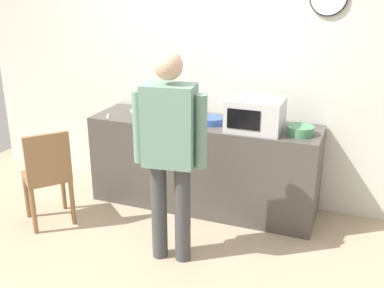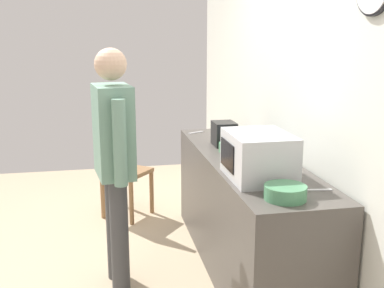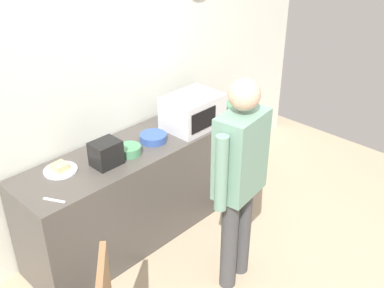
{
  "view_description": "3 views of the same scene",
  "coord_description": "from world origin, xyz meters",
  "px_view_note": "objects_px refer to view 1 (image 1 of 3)",
  "views": [
    {
      "loc": [
        1.54,
        -2.82,
        2.21
      ],
      "look_at": [
        0.16,
        0.73,
        0.85
      ],
      "focal_mm": 42.74,
      "sensor_mm": 36.0,
      "label": 1
    },
    {
      "loc": [
        3.37,
        0.15,
        1.81
      ],
      "look_at": [
        0.1,
        0.8,
        1.03
      ],
      "focal_mm": 43.33,
      "sensor_mm": 36.0,
      "label": 2
    },
    {
      "loc": [
        -2.1,
        -1.48,
        2.82
      ],
      "look_at": [
        0.25,
        0.78,
        1.01
      ],
      "focal_mm": 43.31,
      "sensor_mm": 36.0,
      "label": 3
    }
  ],
  "objects_px": {
    "fork_utensil": "(108,116)",
    "microwave": "(255,115)",
    "sandwich_plate": "(143,110)",
    "mixing_bowl": "(211,121)",
    "cereal_bowl": "(183,118)",
    "person_standing": "(170,144)",
    "wooden_chair": "(48,174)",
    "salad_bowl": "(300,130)",
    "toaster": "(162,109)",
    "spoon_utensil": "(293,125)"
  },
  "relations": [
    {
      "from": "fork_utensil",
      "to": "wooden_chair",
      "type": "relative_size",
      "value": 0.18
    },
    {
      "from": "fork_utensil",
      "to": "microwave",
      "type": "bearing_deg",
      "value": 3.85
    },
    {
      "from": "person_standing",
      "to": "mixing_bowl",
      "type": "bearing_deg",
      "value": 89.09
    },
    {
      "from": "microwave",
      "to": "sandwich_plate",
      "type": "height_order",
      "value": "microwave"
    },
    {
      "from": "spoon_utensil",
      "to": "fork_utensil",
      "type": "bearing_deg",
      "value": -168.31
    },
    {
      "from": "fork_utensil",
      "to": "person_standing",
      "type": "bearing_deg",
      "value": -37.62
    },
    {
      "from": "microwave",
      "to": "wooden_chair",
      "type": "height_order",
      "value": "microwave"
    },
    {
      "from": "microwave",
      "to": "cereal_bowl",
      "type": "relative_size",
      "value": 2.6
    },
    {
      "from": "fork_utensil",
      "to": "wooden_chair",
      "type": "height_order",
      "value": "wooden_chair"
    },
    {
      "from": "mixing_bowl",
      "to": "wooden_chair",
      "type": "height_order",
      "value": "mixing_bowl"
    },
    {
      "from": "salad_bowl",
      "to": "person_standing",
      "type": "xyz_separation_m",
      "value": [
        -0.86,
        -0.93,
        0.07
      ]
    },
    {
      "from": "salad_bowl",
      "to": "microwave",
      "type": "bearing_deg",
      "value": -177.06
    },
    {
      "from": "fork_utensil",
      "to": "wooden_chair",
      "type": "bearing_deg",
      "value": -109.28
    },
    {
      "from": "microwave",
      "to": "mixing_bowl",
      "type": "xyz_separation_m",
      "value": [
        -0.44,
        0.05,
        -0.12
      ]
    },
    {
      "from": "microwave",
      "to": "cereal_bowl",
      "type": "distance_m",
      "value": 0.73
    },
    {
      "from": "microwave",
      "to": "salad_bowl",
      "type": "height_order",
      "value": "microwave"
    },
    {
      "from": "fork_utensil",
      "to": "mixing_bowl",
      "type": "bearing_deg",
      "value": 8.0
    },
    {
      "from": "cereal_bowl",
      "to": "person_standing",
      "type": "relative_size",
      "value": 0.11
    },
    {
      "from": "sandwich_plate",
      "to": "salad_bowl",
      "type": "xyz_separation_m",
      "value": [
        1.67,
        -0.18,
        0.02
      ]
    },
    {
      "from": "salad_bowl",
      "to": "toaster",
      "type": "distance_m",
      "value": 1.36
    },
    {
      "from": "salad_bowl",
      "to": "fork_utensil",
      "type": "bearing_deg",
      "value": -176.35
    },
    {
      "from": "salad_bowl",
      "to": "mixing_bowl",
      "type": "xyz_separation_m",
      "value": [
        -0.85,
        0.03,
        -0.01
      ]
    },
    {
      "from": "toaster",
      "to": "person_standing",
      "type": "bearing_deg",
      "value": -62.03
    },
    {
      "from": "cereal_bowl",
      "to": "wooden_chair",
      "type": "distance_m",
      "value": 1.38
    },
    {
      "from": "sandwich_plate",
      "to": "cereal_bowl",
      "type": "bearing_deg",
      "value": -18.66
    },
    {
      "from": "toaster",
      "to": "fork_utensil",
      "type": "relative_size",
      "value": 1.29
    },
    {
      "from": "salad_bowl",
      "to": "wooden_chair",
      "type": "distance_m",
      "value": 2.35
    },
    {
      "from": "toaster",
      "to": "spoon_utensil",
      "type": "bearing_deg",
      "value": 11.12
    },
    {
      "from": "mixing_bowl",
      "to": "toaster",
      "type": "xyz_separation_m",
      "value": [
        -0.51,
        -0.02,
        0.07
      ]
    },
    {
      "from": "cereal_bowl",
      "to": "wooden_chair",
      "type": "height_order",
      "value": "cereal_bowl"
    },
    {
      "from": "salad_bowl",
      "to": "wooden_chair",
      "type": "bearing_deg",
      "value": -159.04
    },
    {
      "from": "sandwich_plate",
      "to": "spoon_utensil",
      "type": "bearing_deg",
      "value": 2.57
    },
    {
      "from": "microwave",
      "to": "cereal_bowl",
      "type": "height_order",
      "value": "microwave"
    },
    {
      "from": "mixing_bowl",
      "to": "fork_utensil",
      "type": "xyz_separation_m",
      "value": [
        -1.06,
        -0.15,
        -0.03
      ]
    },
    {
      "from": "microwave",
      "to": "salad_bowl",
      "type": "bearing_deg",
      "value": 2.94
    },
    {
      "from": "cereal_bowl",
      "to": "spoon_utensil",
      "type": "bearing_deg",
      "value": 13.71
    },
    {
      "from": "sandwich_plate",
      "to": "mixing_bowl",
      "type": "distance_m",
      "value": 0.83
    },
    {
      "from": "cereal_bowl",
      "to": "fork_utensil",
      "type": "xyz_separation_m",
      "value": [
        -0.78,
        -0.12,
        -0.03
      ]
    },
    {
      "from": "cereal_bowl",
      "to": "mixing_bowl",
      "type": "relative_size",
      "value": 0.83
    },
    {
      "from": "salad_bowl",
      "to": "toaster",
      "type": "bearing_deg",
      "value": 179.79
    },
    {
      "from": "wooden_chair",
      "to": "cereal_bowl",
      "type": "bearing_deg",
      "value": 38.94
    },
    {
      "from": "microwave",
      "to": "salad_bowl",
      "type": "distance_m",
      "value": 0.43
    },
    {
      "from": "sandwich_plate",
      "to": "cereal_bowl",
      "type": "xyz_separation_m",
      "value": [
        0.54,
        -0.18,
        0.02
      ]
    },
    {
      "from": "cereal_bowl",
      "to": "mixing_bowl",
      "type": "height_order",
      "value": "cereal_bowl"
    },
    {
      "from": "salad_bowl",
      "to": "fork_utensil",
      "type": "xyz_separation_m",
      "value": [
        -1.91,
        -0.12,
        -0.04
      ]
    },
    {
      "from": "microwave",
      "to": "wooden_chair",
      "type": "bearing_deg",
      "value": -155.23
    },
    {
      "from": "person_standing",
      "to": "wooden_chair",
      "type": "distance_m",
      "value": 1.39
    },
    {
      "from": "mixing_bowl",
      "to": "salad_bowl",
      "type": "bearing_deg",
      "value": -1.84
    },
    {
      "from": "spoon_utensil",
      "to": "wooden_chair",
      "type": "xyz_separation_m",
      "value": [
        -2.05,
        -1.08,
        -0.39
      ]
    },
    {
      "from": "cereal_bowl",
      "to": "toaster",
      "type": "distance_m",
      "value": 0.24
    }
  ]
}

